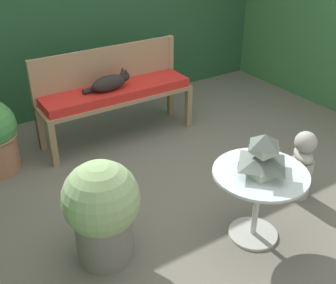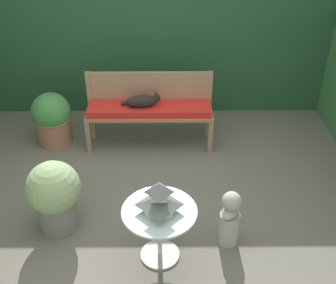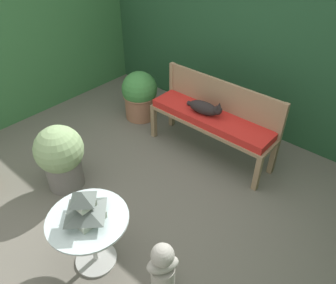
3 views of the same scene
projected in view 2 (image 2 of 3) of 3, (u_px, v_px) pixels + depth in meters
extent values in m
plane|color=#666056|center=(147.00, 204.00, 4.60)|extent=(30.00, 30.00, 0.00)
cube|color=#234C2D|center=(151.00, 25.00, 6.17)|extent=(6.40, 1.05, 2.30)
cube|color=#937556|center=(88.00, 137.00, 5.34)|extent=(0.06, 0.06, 0.44)
cube|color=#937556|center=(210.00, 136.00, 5.35)|extent=(0.06, 0.06, 0.44)
cube|color=#937556|center=(93.00, 122.00, 5.65)|extent=(0.06, 0.06, 0.44)
cube|color=#937556|center=(208.00, 122.00, 5.66)|extent=(0.06, 0.06, 0.44)
cube|color=#937556|center=(149.00, 113.00, 5.37)|extent=(1.61, 0.43, 0.04)
cube|color=red|center=(149.00, 108.00, 5.33)|extent=(1.55, 0.39, 0.09)
cube|color=#937556|center=(91.00, 105.00, 5.52)|extent=(0.06, 0.06, 0.94)
cube|color=#937556|center=(209.00, 105.00, 5.53)|extent=(0.06, 0.06, 0.94)
cube|color=#937556|center=(149.00, 86.00, 5.37)|extent=(1.55, 0.04, 0.38)
ellipsoid|color=black|center=(141.00, 101.00, 5.23)|extent=(0.40, 0.19, 0.15)
sphere|color=black|center=(156.00, 98.00, 5.23)|extent=(0.11, 0.11, 0.11)
cone|color=black|center=(156.00, 93.00, 5.22)|extent=(0.04, 0.04, 0.05)
cone|color=black|center=(156.00, 95.00, 5.17)|extent=(0.04, 0.04, 0.05)
cylinder|color=black|center=(129.00, 103.00, 5.30)|extent=(0.22, 0.08, 0.05)
cylinder|color=#B7B7B2|center=(160.00, 254.00, 3.99)|extent=(0.37, 0.37, 0.02)
cylinder|color=#B7B7B2|center=(160.00, 234.00, 3.85)|extent=(0.04, 0.04, 0.56)
cylinder|color=silver|center=(159.00, 211.00, 3.69)|extent=(0.67, 0.67, 0.01)
torus|color=#B7B7B2|center=(159.00, 212.00, 3.70)|extent=(0.68, 0.68, 0.02)
cube|color=#B2BCA8|center=(159.00, 207.00, 3.67)|extent=(0.23, 0.23, 0.07)
pyramid|color=#56605B|center=(159.00, 201.00, 3.63)|extent=(0.31, 0.31, 0.08)
cube|color=#B2BCA8|center=(159.00, 195.00, 3.59)|extent=(0.14, 0.14, 0.06)
pyramid|color=#56605B|center=(159.00, 188.00, 3.55)|extent=(0.19, 0.19, 0.09)
cylinder|color=#A39E93|center=(229.00, 228.00, 4.05)|extent=(0.19, 0.19, 0.35)
ellipsoid|color=#A39E93|center=(231.00, 211.00, 3.93)|extent=(0.26, 0.29, 0.10)
sphere|color=#A39E93|center=(232.00, 201.00, 3.86)|extent=(0.18, 0.18, 0.18)
cylinder|color=slate|center=(58.00, 210.00, 4.22)|extent=(0.40, 0.40, 0.41)
torus|color=slate|center=(55.00, 196.00, 4.12)|extent=(0.43, 0.43, 0.03)
sphere|color=#89A870|center=(53.00, 187.00, 4.06)|extent=(0.53, 0.53, 0.53)
cylinder|color=#9E664C|center=(54.00, 130.00, 5.55)|extent=(0.44, 0.44, 0.36)
torus|color=#9E664C|center=(52.00, 119.00, 5.46)|extent=(0.48, 0.48, 0.03)
sphere|color=#3D7F3D|center=(51.00, 112.00, 5.41)|extent=(0.51, 0.51, 0.51)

